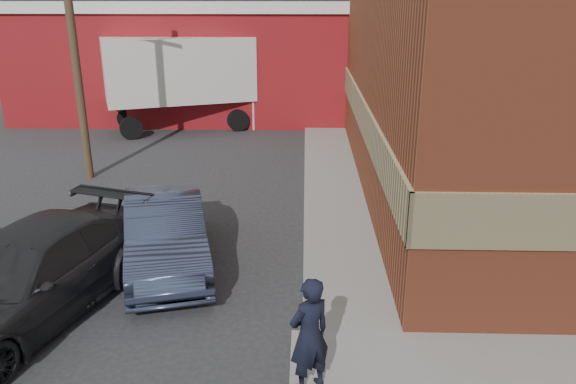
% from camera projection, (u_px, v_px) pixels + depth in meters
% --- Properties ---
extents(ground, '(90.00, 90.00, 0.00)m').
position_uv_depth(ground, '(319.00, 336.00, 10.14)').
color(ground, '#28282B').
rests_on(ground, ground).
extents(sidewalk_west, '(1.80, 18.00, 0.12)m').
position_uv_depth(sidewalk_west, '(332.00, 178.00, 18.57)').
color(sidewalk_west, gray).
rests_on(sidewalk_west, ground).
extents(warehouse, '(16.30, 8.30, 5.60)m').
position_uv_depth(warehouse, '(192.00, 56.00, 28.19)').
color(warehouse, maroon).
rests_on(warehouse, ground).
extents(utility_pole, '(2.00, 0.26, 9.00)m').
position_uv_depth(utility_pole, '(72.00, 31.00, 17.23)').
color(utility_pole, '#4D3826').
rests_on(utility_pole, ground).
extents(man, '(0.82, 0.75, 1.89)m').
position_uv_depth(man, '(309.00, 335.00, 8.33)').
color(man, black).
rests_on(man, sidewalk_south).
extents(sedan, '(2.91, 5.11, 1.59)m').
position_uv_depth(sedan, '(166.00, 232.00, 12.56)').
color(sedan, '#313A53').
rests_on(sedan, ground).
extents(suv_b, '(4.03, 6.29, 1.70)m').
position_uv_depth(suv_b, '(27.00, 277.00, 10.49)').
color(suv_b, '#252527').
rests_on(suv_b, ground).
extents(box_truck, '(8.53, 5.19, 4.05)m').
position_uv_depth(box_truck, '(198.00, 77.00, 24.83)').
color(box_truck, silver).
rests_on(box_truck, ground).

